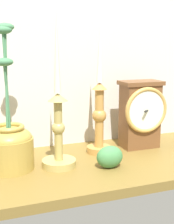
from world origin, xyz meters
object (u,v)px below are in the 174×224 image
object	(u,v)px
candlestick_tall_left	(99,113)
brass_vase_jar	(10,143)
candlestick_tall_center	(58,124)
mantel_clock	(141,113)

from	to	relation	value
candlestick_tall_left	brass_vase_jar	distance (cm)	26.93
candlestick_tall_left	brass_vase_jar	size ratio (longest dim) A/B	1.01
candlestick_tall_center	brass_vase_jar	size ratio (longest dim) A/B	1.09
mantel_clock	brass_vase_jar	world-z (taller)	brass_vase_jar
candlestick_tall_left	candlestick_tall_center	xyz separation A→B (cm)	(-14.08, -6.35, -0.48)
mantel_clock	candlestick_tall_left	world-z (taller)	candlestick_tall_left
mantel_clock	candlestick_tall_left	xyz separation A→B (cm)	(-13.72, -0.12, 1.08)
candlestick_tall_left	candlestick_tall_center	distance (cm)	15.45
mantel_clock	brass_vase_jar	xyz separation A→B (cm)	(-39.91, -4.18, -3.75)
mantel_clock	candlestick_tall_center	xyz separation A→B (cm)	(-27.80, -6.46, 0.60)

